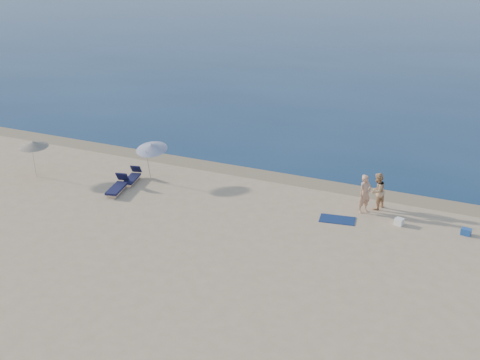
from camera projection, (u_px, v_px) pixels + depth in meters
name	position (u px, v px, depth m)	size (l,w,h in m)	color
sea	(460.00, 8.00, 99.13)	(240.00, 160.00, 0.01)	#0C264A
wet_sand_strip	(304.00, 181.00, 31.31)	(240.00, 1.60, 0.00)	#847254
person_left	(365.00, 194.00, 27.54)	(0.67, 0.44, 1.85)	tan
person_right	(377.00, 191.00, 27.91)	(0.86, 0.67, 1.78)	tan
beach_towel	(337.00, 220.00, 27.15)	(1.59, 0.88, 0.03)	#0F204C
white_bag	(399.00, 222.00, 26.64)	(0.36, 0.31, 0.31)	white
blue_cooler	(466.00, 232.00, 25.76)	(0.41, 0.29, 0.29)	#1D4C9E
umbrella_near	(151.00, 147.00, 30.80)	(1.78, 1.80, 2.16)	silver
umbrella_far	(33.00, 144.00, 31.25)	(2.04, 2.04, 2.05)	silver
lounger_left	(132.00, 177.00, 31.17)	(0.87, 1.67, 0.70)	#141637
lounger_right	(118.00, 186.00, 29.96)	(0.97, 1.90, 0.80)	#15163A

